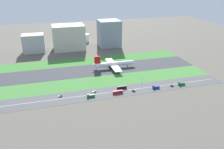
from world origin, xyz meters
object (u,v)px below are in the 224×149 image
object	(u,v)px
car_1	(172,86)
office_tower	(109,33)
car_0	(134,91)
truck_2	(181,84)
car_3	(60,96)
truck_1	(156,87)
traffic_light	(142,80)
fuel_tank_west	(85,38)
hangar_building	(69,37)
terminal_building	(34,43)
car_2	(94,92)
bus_1	(118,92)
truck_0	(91,96)
airliner	(113,64)
bus_0	(122,87)

from	to	relation	value
car_1	office_tower	bearing A→B (deg)	-82.16
car_0	truck_2	xyz separation A→B (m)	(61.69, -0.00, 0.75)
car_3	truck_1	distance (m)	110.50
truck_1	traffic_light	bearing A→B (deg)	-60.24
fuel_tank_west	car_3	bearing A→B (deg)	-106.16
hangar_building	car_1	bearing A→B (deg)	-62.08
terminal_building	hangar_building	world-z (taller)	hangar_building
truck_2	office_tower	bearing A→B (deg)	-78.50
truck_2	terminal_building	distance (m)	260.52
car_2	bus_1	size ratio (longest dim) A/B	0.38
bus_1	terminal_building	world-z (taller)	terminal_building
traffic_light	hangar_building	distance (m)	188.40
car_0	traffic_light	world-z (taller)	traffic_light
truck_0	bus_1	size ratio (longest dim) A/B	0.72
airliner	traffic_light	size ratio (longest dim) A/B	9.03
fuel_tank_west	terminal_building	bearing A→B (deg)	-155.16
truck_1	office_tower	size ratio (longest dim) A/B	0.17
airliner	car_0	distance (m)	78.21
car_2	truck_0	bearing A→B (deg)	-122.31
bus_0	car_0	bearing A→B (deg)	-41.38
car_3	car_2	world-z (taller)	same
truck_2	terminal_building	bearing A→B (deg)	-47.57
truck_0	bus_1	xyz separation A→B (m)	(31.20, 0.00, 0.15)
office_tower	fuel_tank_west	world-z (taller)	office_tower
terminal_building	hangar_building	size ratio (longest dim) A/B	0.66
truck_0	terminal_building	distance (m)	202.65
car_1	traffic_light	xyz separation A→B (m)	(-31.74, 17.99, 3.37)
truck_0	car_2	distance (m)	11.86
car_2	hangar_building	distance (m)	183.42
car_2	traffic_light	bearing A→B (deg)	7.40
truck_0	bus_1	bearing A→B (deg)	-180.00
airliner	bus_1	xyz separation A→B (m)	(-17.36, -78.00, -4.41)
airliner	car_3	distance (m)	105.47
car_2	terminal_building	world-z (taller)	terminal_building
hangar_building	fuel_tank_west	bearing A→B (deg)	51.33
bus_0	car_1	size ratio (longest dim) A/B	2.64
hangar_building	fuel_tank_west	xyz separation A→B (m)	(36.02, 45.00, -14.30)
car_0	terminal_building	xyz separation A→B (m)	(-113.84, 192.00, 14.72)
airliner	traffic_light	world-z (taller)	airliner
truck_2	traffic_light	distance (m)	47.93
car_0	hangar_building	xyz separation A→B (m)	(-52.65, 192.00, 21.16)
truck_2	truck_0	xyz separation A→B (m)	(-112.22, 0.00, 0.00)
bus_1	hangar_building	size ratio (longest dim) A/B	0.21
car_3	hangar_building	world-z (taller)	hangar_building
truck_2	traffic_light	size ratio (longest dim) A/B	1.17
car_3	car_2	bearing A→B (deg)	0.00
office_tower	bus_1	bearing A→B (deg)	-102.33
truck_2	traffic_light	bearing A→B (deg)	-22.09
airliner	bus_0	bearing A→B (deg)	-97.85
car_0	car_1	bearing A→B (deg)	-180.00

